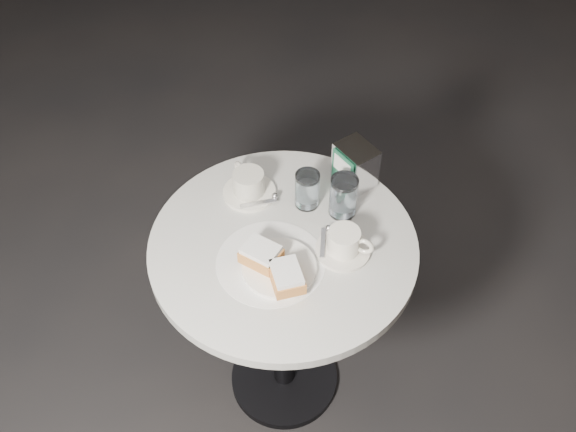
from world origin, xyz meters
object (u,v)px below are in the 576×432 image
(coffee_cup_left, at_px, (249,185))
(water_glass_right, at_px, (343,197))
(beignet_plate, at_px, (276,266))
(water_glass_left, at_px, (307,190))
(cafe_table, at_px, (283,287))
(coffee_cup_right, at_px, (344,243))
(napkin_dispenser, at_px, (355,165))

(coffee_cup_left, xyz_separation_m, water_glass_right, (0.24, 0.11, 0.03))
(coffee_cup_left, bearing_deg, water_glass_right, 45.96)
(beignet_plate, height_order, coffee_cup_left, coffee_cup_left)
(water_glass_left, bearing_deg, coffee_cup_left, -154.07)
(cafe_table, xyz_separation_m, water_glass_right, (0.05, 0.18, 0.26))
(coffee_cup_left, xyz_separation_m, coffee_cup_right, (0.32, -0.00, -0.00))
(beignet_plate, distance_m, napkin_dispenser, 0.38)
(coffee_cup_left, distance_m, water_glass_right, 0.26)
(water_glass_left, height_order, napkin_dispenser, napkin_dispenser)
(water_glass_left, xyz_separation_m, napkin_dispenser, (0.05, 0.15, 0.01))
(water_glass_right, bearing_deg, coffee_cup_left, -155.63)
(coffee_cup_left, bearing_deg, water_glass_left, 47.52)
(napkin_dispenser, bearing_deg, coffee_cup_left, -116.90)
(water_glass_left, height_order, water_glass_right, water_glass_right)
(beignet_plate, xyz_separation_m, coffee_cup_right, (0.09, 0.16, 0.01))
(water_glass_right, xyz_separation_m, napkin_dispenser, (-0.04, 0.11, 0.00))
(cafe_table, height_order, water_glass_right, water_glass_right)
(coffee_cup_left, distance_m, coffee_cup_right, 0.32)
(water_glass_left, relative_size, water_glass_right, 0.90)
(coffee_cup_left, height_order, water_glass_left, water_glass_left)
(cafe_table, distance_m, water_glass_right, 0.32)
(water_glass_left, bearing_deg, napkin_dispenser, 71.65)
(cafe_table, xyz_separation_m, water_glass_left, (-0.04, 0.15, 0.25))
(cafe_table, relative_size, water_glass_left, 6.93)
(cafe_table, height_order, beignet_plate, beignet_plate)
(beignet_plate, height_order, water_glass_right, water_glass_right)
(coffee_cup_right, xyz_separation_m, napkin_dispenser, (-0.13, 0.22, 0.03))
(coffee_cup_left, height_order, coffee_cup_right, coffee_cup_left)
(cafe_table, relative_size, beignet_plate, 3.44)
(cafe_table, bearing_deg, coffee_cup_left, 157.64)
(cafe_table, height_order, coffee_cup_right, coffee_cup_right)
(beignet_plate, bearing_deg, napkin_dispenser, 95.68)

